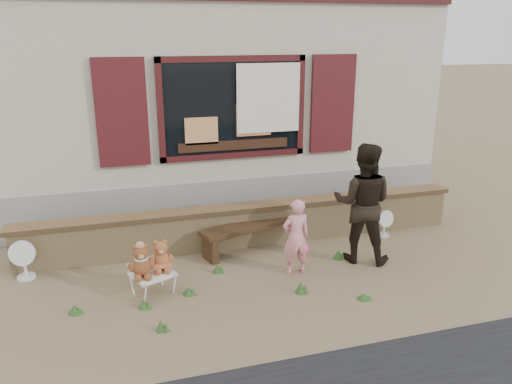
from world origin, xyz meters
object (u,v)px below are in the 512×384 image
object	(u,v)px
teddy_bear_left	(141,260)
bench	(254,230)
folding_chair	(152,275)
teddy_bear_right	(161,255)
child	(296,237)
adult	(363,203)

from	to	relation	value
teddy_bear_left	bench	bearing A→B (deg)	7.64
folding_chair	teddy_bear_right	size ratio (longest dim) A/B	1.46
folding_chair	child	world-z (taller)	child
bench	folding_chair	distance (m)	1.92
teddy_bear_left	adult	size ratio (longest dim) A/B	0.25
folding_chair	teddy_bear_left	distance (m)	0.29
folding_chair	teddy_bear_right	xyz separation A→B (m)	(0.13, 0.05, 0.24)
folding_chair	child	distance (m)	2.00
child	adult	xyz separation A→B (m)	(1.08, 0.14, 0.34)
teddy_bear_left	adult	distance (m)	3.23
teddy_bear_right	folding_chair	bearing A→B (deg)	180.00
teddy_bear_right	adult	world-z (taller)	adult
bench	teddy_bear_left	world-z (taller)	teddy_bear_left
bench	child	xyz separation A→B (m)	(0.34, -0.94, 0.22)
teddy_bear_left	child	world-z (taller)	child
bench	teddy_bear_right	xyz separation A→B (m)	(-1.51, -0.93, 0.19)
bench	folding_chair	xyz separation A→B (m)	(-1.64, -0.98, -0.05)
bench	adult	distance (m)	1.72
child	adult	world-z (taller)	adult
teddy_bear_right	adult	bearing A→B (deg)	-20.05
bench	child	size ratio (longest dim) A/B	1.63
teddy_bear_left	teddy_bear_right	size ratio (longest dim) A/B	1.05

